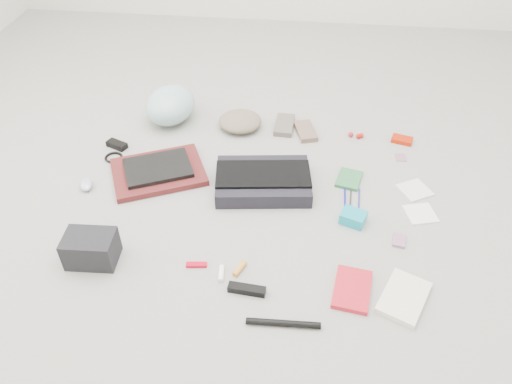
# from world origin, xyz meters

# --- Properties ---
(ground_plane) EXTENTS (4.00, 4.00, 0.00)m
(ground_plane) POSITION_xyz_m (0.00, 0.00, 0.00)
(ground_plane) COLOR gray
(messenger_bag) EXTENTS (0.44, 0.34, 0.07)m
(messenger_bag) POSITION_xyz_m (0.02, 0.10, 0.03)
(messenger_bag) COLOR black
(messenger_bag) RESTS_ON ground_plane
(bag_flap) EXTENTS (0.43, 0.24, 0.01)m
(bag_flap) POSITION_xyz_m (0.02, 0.10, 0.07)
(bag_flap) COLOR black
(bag_flap) RESTS_ON messenger_bag
(laptop_sleeve) EXTENTS (0.50, 0.45, 0.03)m
(laptop_sleeve) POSITION_xyz_m (-0.47, 0.13, 0.01)
(laptop_sleeve) COLOR #571A1B
(laptop_sleeve) RESTS_ON ground_plane
(laptop) EXTENTS (0.36, 0.32, 0.02)m
(laptop) POSITION_xyz_m (-0.47, 0.13, 0.04)
(laptop) COLOR black
(laptop) RESTS_ON laptop_sleeve
(bike_helmet) EXTENTS (0.30, 0.34, 0.18)m
(bike_helmet) POSITION_xyz_m (-0.52, 0.59, 0.09)
(bike_helmet) COLOR #A0CBCA
(bike_helmet) RESTS_ON ground_plane
(beanie) EXTENTS (0.26, 0.25, 0.08)m
(beanie) POSITION_xyz_m (-0.15, 0.56, 0.04)
(beanie) COLOR #766954
(beanie) RESTS_ON ground_plane
(mitten_left) EXTENTS (0.10, 0.19, 0.03)m
(mitten_left) POSITION_xyz_m (0.08, 0.59, 0.01)
(mitten_left) COLOR #61564E
(mitten_left) RESTS_ON ground_plane
(mitten_right) EXTENTS (0.13, 0.19, 0.03)m
(mitten_right) POSITION_xyz_m (0.19, 0.54, 0.01)
(mitten_right) COLOR #775A4F
(mitten_right) RESTS_ON ground_plane
(power_brick) EXTENTS (0.11, 0.08, 0.03)m
(power_brick) POSITION_xyz_m (-0.72, 0.32, 0.01)
(power_brick) COLOR black
(power_brick) RESTS_ON ground_plane
(cable_coil) EXTENTS (0.11, 0.11, 0.01)m
(cable_coil) POSITION_xyz_m (-0.71, 0.22, 0.01)
(cable_coil) COLOR black
(cable_coil) RESTS_ON ground_plane
(mouse) EXTENTS (0.09, 0.10, 0.03)m
(mouse) POSITION_xyz_m (-0.76, 0.00, 0.02)
(mouse) COLOR #ADAEC6
(mouse) RESTS_ON ground_plane
(camera_bag) EXTENTS (0.19, 0.14, 0.12)m
(camera_bag) POSITION_xyz_m (-0.57, -0.41, 0.06)
(camera_bag) COLOR black
(camera_bag) RESTS_ON ground_plane
(multitool) EXTENTS (0.08, 0.03, 0.01)m
(multitool) POSITION_xyz_m (-0.18, -0.39, 0.01)
(multitool) COLOR #A90317
(multitool) RESTS_ON ground_plane
(toiletry_tube_white) EXTENTS (0.03, 0.07, 0.02)m
(toiletry_tube_white) POSITION_xyz_m (-0.08, -0.42, 0.01)
(toiletry_tube_white) COLOR white
(toiletry_tube_white) RESTS_ON ground_plane
(toiletry_tube_orange) EXTENTS (0.05, 0.08, 0.02)m
(toiletry_tube_orange) POSITION_xyz_m (-0.02, -0.39, 0.01)
(toiletry_tube_orange) COLOR orange
(toiletry_tube_orange) RESTS_ON ground_plane
(u_lock) EXTENTS (0.14, 0.05, 0.03)m
(u_lock) POSITION_xyz_m (0.02, -0.49, 0.01)
(u_lock) COLOR black
(u_lock) RESTS_ON ground_plane
(bike_pump) EXTENTS (0.25, 0.03, 0.02)m
(bike_pump) POSITION_xyz_m (0.16, -0.62, 0.01)
(bike_pump) COLOR black
(bike_pump) RESTS_ON ground_plane
(book_red) EXTENTS (0.15, 0.21, 0.02)m
(book_red) POSITION_xyz_m (0.40, -0.44, 0.01)
(book_red) COLOR red
(book_red) RESTS_ON ground_plane
(book_white) EXTENTS (0.22, 0.25, 0.02)m
(book_white) POSITION_xyz_m (0.58, -0.46, 0.01)
(book_white) COLOR beige
(book_white) RESTS_ON ground_plane
(notepad) EXTENTS (0.13, 0.16, 0.02)m
(notepad) POSITION_xyz_m (0.40, 0.19, 0.01)
(notepad) COLOR #29683A
(notepad) RESTS_ON ground_plane
(pen_blue) EXTENTS (0.01, 0.16, 0.01)m
(pen_blue) POSITION_xyz_m (0.38, 0.04, 0.00)
(pen_blue) COLOR navy
(pen_blue) RESTS_ON ground_plane
(pen_black) EXTENTS (0.02, 0.13, 0.01)m
(pen_black) POSITION_xyz_m (0.41, 0.06, 0.00)
(pen_black) COLOR black
(pen_black) RESTS_ON ground_plane
(pen_navy) EXTENTS (0.02, 0.13, 0.01)m
(pen_navy) POSITION_xyz_m (0.44, 0.06, 0.00)
(pen_navy) COLOR navy
(pen_navy) RESTS_ON ground_plane
(accordion_wallet) EXTENTS (0.12, 0.11, 0.05)m
(accordion_wallet) POSITION_xyz_m (0.41, -0.08, 0.02)
(accordion_wallet) COLOR #149AB4
(accordion_wallet) RESTS_ON ground_plane
(card_deck) EXTENTS (0.06, 0.08, 0.01)m
(card_deck) POSITION_xyz_m (0.59, -0.18, 0.01)
(card_deck) COLOR #A56C8F
(card_deck) RESTS_ON ground_plane
(napkin_top) EXTENTS (0.17, 0.17, 0.01)m
(napkin_top) POSITION_xyz_m (0.69, 0.15, 0.00)
(napkin_top) COLOR silver
(napkin_top) RESTS_ON ground_plane
(napkin_bottom) EXTENTS (0.15, 0.15, 0.01)m
(napkin_bottom) POSITION_xyz_m (0.69, -0.00, 0.00)
(napkin_bottom) COLOR white
(napkin_bottom) RESTS_ON ground_plane
(lollipop_a) EXTENTS (0.03, 0.03, 0.03)m
(lollipop_a) POSITION_xyz_m (0.42, 0.54, 0.01)
(lollipop_a) COLOR #A61A23
(lollipop_a) RESTS_ON ground_plane
(lollipop_b) EXTENTS (0.03, 0.03, 0.03)m
(lollipop_b) POSITION_xyz_m (0.46, 0.53, 0.01)
(lollipop_b) COLOR #B00F04
(lollipop_b) RESTS_ON ground_plane
(lollipop_c) EXTENTS (0.03, 0.03, 0.02)m
(lollipop_c) POSITION_xyz_m (0.47, 0.54, 0.01)
(lollipop_c) COLOR red
(lollipop_c) RESTS_ON ground_plane
(altoids_tin) EXTENTS (0.11, 0.09, 0.02)m
(altoids_tin) POSITION_xyz_m (0.67, 0.53, 0.01)
(altoids_tin) COLOR #B01D05
(altoids_tin) RESTS_ON ground_plane
(stamp_sheet) EXTENTS (0.05, 0.06, 0.00)m
(stamp_sheet) POSITION_xyz_m (0.65, 0.39, 0.00)
(stamp_sheet) COLOR #9C647A
(stamp_sheet) RESTS_ON ground_plane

